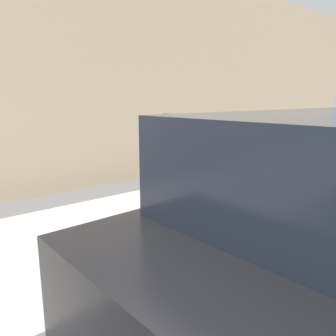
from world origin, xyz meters
TOP-DOWN VIEW (x-y plane):
  - sidewalk at (0.00, 2.20)m, footprint 24.00×2.80m
  - building_facade at (0.00, 4.89)m, footprint 24.00×0.30m
  - parking_meter at (0.33, 1.05)m, footprint 0.18×0.14m

SIDE VIEW (x-z plane):
  - sidewalk at x=0.00m, z-range 0.00..0.12m
  - parking_meter at x=0.33m, z-range 0.41..1.99m
  - building_facade at x=0.00m, z-range 0.00..4.83m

